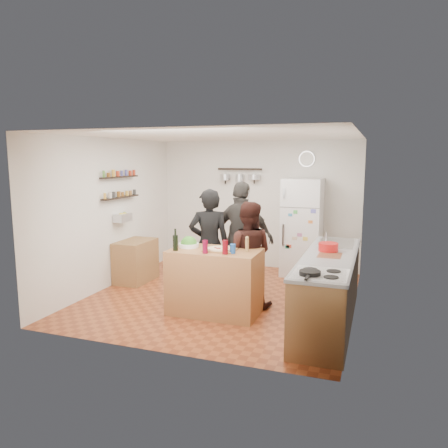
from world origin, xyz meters
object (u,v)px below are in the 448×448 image
at_px(wine_bottle, 175,243).
at_px(prep_island, 215,282).
at_px(pepper_mill, 247,246).
at_px(skillet, 310,273).
at_px(counter_run, 328,290).
at_px(salt_canister, 233,249).
at_px(person_left, 209,244).
at_px(salad_bowl, 189,245).
at_px(side_table, 136,261).
at_px(person_back, 242,238).
at_px(wall_clock, 307,159).
at_px(fridge, 302,227).
at_px(person_center, 247,254).
at_px(red_bowl, 328,247).

bearing_deg(wine_bottle, prep_island, 23.75).
relative_size(pepper_mill, skillet, 0.71).
xyz_separation_m(counter_run, skillet, (-0.10, -1.04, 0.49)).
height_order(wine_bottle, pepper_mill, wine_bottle).
distance_m(wine_bottle, salt_canister, 0.81).
xyz_separation_m(salt_canister, person_left, (-0.62, 0.71, -0.11)).
bearing_deg(salad_bowl, counter_run, 3.03).
bearing_deg(pepper_mill, side_table, 157.48).
distance_m(person_back, wall_clock, 2.29).
relative_size(salt_canister, counter_run, 0.05).
bearing_deg(fridge, salad_bowl, -116.83).
xyz_separation_m(skillet, wall_clock, (-0.65, 3.67, 1.21)).
bearing_deg(side_table, counter_run, -14.16).
bearing_deg(wall_clock, person_center, -101.02).
relative_size(counter_run, fridge, 1.46).
relative_size(salt_canister, skillet, 0.54).
xyz_separation_m(person_center, red_bowl, (1.16, -0.03, 0.20)).
relative_size(person_back, skillet, 7.73).
bearing_deg(person_center, pepper_mill, 98.23).
distance_m(fridge, wall_clock, 1.29).
distance_m(person_back, skillet, 2.33).
distance_m(wine_bottle, person_back, 1.35).
height_order(salad_bowl, salt_canister, salt_canister).
height_order(salt_canister, side_table, salt_canister).
relative_size(prep_island, wall_clock, 4.17).
relative_size(salad_bowl, wall_clock, 0.95).
distance_m(pepper_mill, person_center, 0.46).
distance_m(person_back, counter_run, 1.75).
bearing_deg(counter_run, salt_canister, -167.59).
bearing_deg(prep_island, wine_bottle, -156.25).
distance_m(salad_bowl, person_back, 1.07).
distance_m(skillet, side_table, 3.89).
xyz_separation_m(salad_bowl, red_bowl, (1.92, 0.37, 0.04)).
distance_m(prep_island, counter_run, 1.55).
xyz_separation_m(pepper_mill, person_left, (-0.77, 0.54, -0.14)).
height_order(red_bowl, side_table, red_bowl).
distance_m(skillet, fridge, 3.41).
bearing_deg(person_center, person_left, -19.49).
xyz_separation_m(person_center, person_back, (-0.26, 0.55, 0.13)).
xyz_separation_m(salad_bowl, person_back, (0.50, 0.95, -0.03)).
bearing_deg(fridge, pepper_mill, -98.20).
bearing_deg(person_left, wall_clock, -140.26).
xyz_separation_m(person_back, fridge, (0.71, 1.46, -0.01)).
xyz_separation_m(fridge, wall_clock, (0.00, 0.33, 1.25)).
relative_size(salt_canister, red_bowl, 0.47).
xyz_separation_m(wine_bottle, person_back, (0.58, 1.22, -0.11)).
bearing_deg(side_table, skillet, -29.79).
distance_m(counter_run, wall_clock, 3.22).
xyz_separation_m(salt_canister, red_bowl, (1.20, 0.54, 0.00)).
bearing_deg(skillet, person_left, 140.10).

